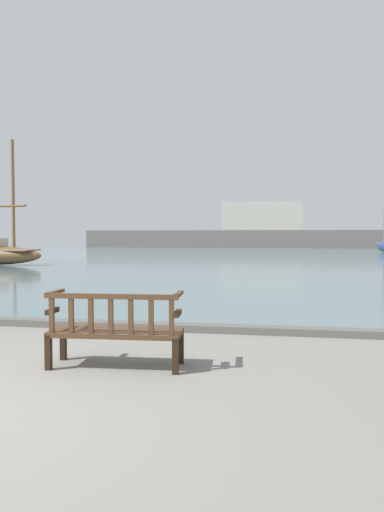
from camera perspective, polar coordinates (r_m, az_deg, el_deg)
harbor_water at (r=47.74m, az=6.26°, el=0.56°), size 100.00×80.00×0.08m
quay_edge_kerb at (r=8.13m, az=-10.71°, el=-8.44°), size 40.00×0.30×0.12m
park_bench at (r=5.66m, az=-9.57°, el=-8.98°), size 1.63×0.61×0.92m
far_breakwater at (r=62.15m, az=7.43°, el=2.75°), size 45.35×2.40×6.26m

